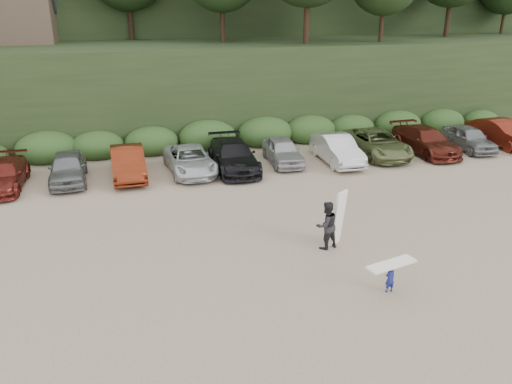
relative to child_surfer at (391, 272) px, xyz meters
name	(u,v)px	position (x,y,z in m)	size (l,w,h in m)	color
ground	(257,256)	(-3.41, 3.47, -0.70)	(120.00, 120.00, 0.00)	tan
parked_cars	(222,157)	(-2.55, 13.58, 0.06)	(39.58, 5.81, 1.65)	silver
child_surfer	(391,272)	(0.00, 0.00, 0.00)	(1.78, 0.85, 1.03)	navy
adult_surfer	(327,225)	(-0.70, 3.39, 0.24)	(1.41, 0.90, 2.19)	black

